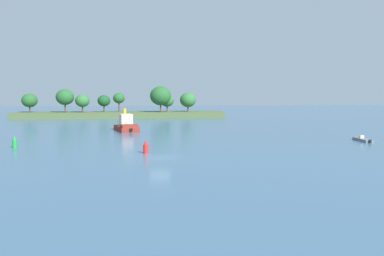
% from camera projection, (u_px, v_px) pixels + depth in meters
% --- Properties ---
extents(ground_plane, '(400.00, 400.00, 0.00)m').
position_uv_depth(ground_plane, '(160.00, 158.00, 47.81)').
color(ground_plane, '#3D607F').
extents(treeline_island, '(67.96, 11.90, 10.36)m').
position_uv_depth(treeline_island, '(122.00, 108.00, 125.76)').
color(treeline_island, '#4C6038').
rests_on(treeline_island, ground).
extents(small_motorboat, '(1.60, 5.15, 0.95)m').
position_uv_depth(small_motorboat, '(363.00, 140.00, 64.33)').
color(small_motorboat, slate).
rests_on(small_motorboat, ground).
extents(tugboat, '(6.08, 9.79, 4.82)m').
position_uv_depth(tugboat, '(126.00, 125.00, 81.76)').
color(tugboat, maroon).
rests_on(tugboat, ground).
extents(channel_buoy_red, '(0.70, 0.70, 1.90)m').
position_uv_depth(channel_buoy_red, '(146.00, 147.00, 51.16)').
color(channel_buoy_red, red).
rests_on(channel_buoy_red, ground).
extents(channel_buoy_green, '(0.70, 0.70, 1.90)m').
position_uv_depth(channel_buoy_green, '(15.00, 143.00, 56.20)').
color(channel_buoy_green, green).
rests_on(channel_buoy_green, ground).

